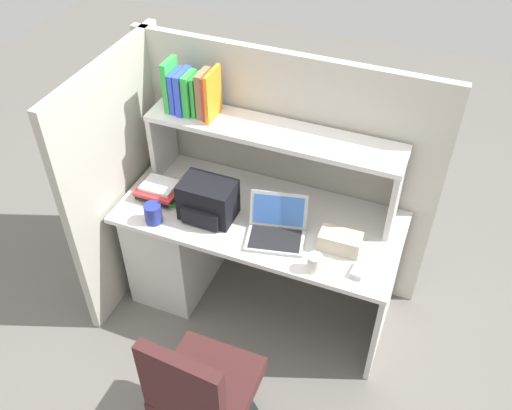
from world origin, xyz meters
TOP-DOWN VIEW (x-y plane):
  - ground_plane at (0.00, 0.00)m, footprint 8.00×8.00m
  - desk at (-0.39, 0.00)m, footprint 1.60×0.70m
  - cubicle_partition_rear at (0.00, 0.38)m, footprint 1.84×0.05m
  - cubicle_partition_left at (-0.85, -0.05)m, footprint 0.05×1.06m
  - overhead_hutch at (0.00, 0.20)m, footprint 1.44×0.28m
  - reference_books_on_shelf at (-0.48, 0.20)m, footprint 0.28×0.18m
  - laptop at (0.14, -0.11)m, footprint 0.36×0.33m
  - backpack at (-0.27, -0.11)m, footprint 0.30×0.22m
  - computer_mouse at (0.63, -0.21)m, footprint 0.07×0.11m
  - paper_cup at (0.41, -0.27)m, footprint 0.08×0.08m
  - tissue_box at (0.49, -0.08)m, footprint 0.22×0.13m
  - snack_canister at (-0.53, -0.26)m, footprint 0.10×0.10m
  - desk_book_stack at (-0.60, -0.06)m, footprint 0.25×0.19m
  - office_chair at (0.10, -0.98)m, footprint 0.52×0.52m

SIDE VIEW (x-z plane):
  - ground_plane at x=0.00m, z-range 0.00..0.00m
  - office_chair at x=0.10m, z-range -0.07..0.86m
  - desk at x=-0.39m, z-range 0.04..0.77m
  - computer_mouse at x=0.63m, z-range 0.73..0.76m
  - desk_book_stack at x=-0.60m, z-range 0.73..0.81m
  - cubicle_partition_rear at x=0.00m, z-range 0.00..1.55m
  - cubicle_partition_left at x=-0.85m, z-range 0.00..1.55m
  - paper_cup at x=0.41m, z-range 0.73..0.83m
  - tissue_box at x=0.49m, z-range 0.73..0.83m
  - laptop at x=0.14m, z-range 0.67..0.89m
  - snack_canister at x=-0.53m, z-range 0.73..0.85m
  - backpack at x=-0.27m, z-range 0.73..0.95m
  - overhead_hutch at x=0.00m, z-range 0.86..1.31m
  - reference_books_on_shelf at x=-0.48m, z-range 1.16..1.46m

